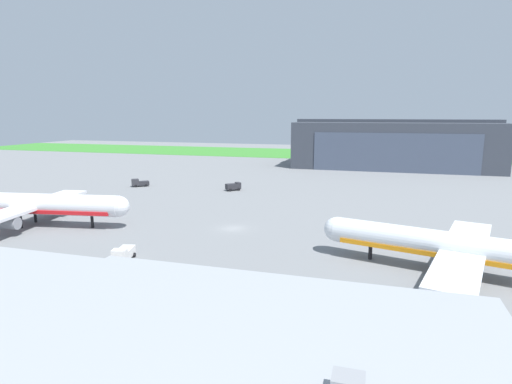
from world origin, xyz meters
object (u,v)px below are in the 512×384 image
at_px(stair_truck, 139,183).
at_px(terminal_block_east, 245,383).
at_px(fuel_bowser, 123,254).
at_px(airliner_near_left, 34,205).
at_px(maintenance_hangar, 393,145).
at_px(baggage_tug, 233,186).
at_px(airliner_near_right, 457,248).

bearing_deg(stair_truck, terminal_block_east, -54.51).
bearing_deg(stair_truck, fuel_bowser, -60.26).
bearing_deg(airliner_near_left, terminal_block_east, -35.71).
relative_size(stair_truck, terminal_block_east, 0.15).
relative_size(maintenance_hangar, baggage_tug, 17.91).
relative_size(fuel_bowser, terminal_block_east, 0.16).
bearing_deg(fuel_bowser, stair_truck, 119.74).
bearing_deg(maintenance_hangar, fuel_bowser, -107.71).
bearing_deg(airliner_near_right, baggage_tug, 134.33).
bearing_deg(maintenance_hangar, airliner_near_right, -87.31).
bearing_deg(airliner_near_left, stair_truck, 96.12).
bearing_deg(baggage_tug, stair_truck, -176.78).
bearing_deg(stair_truck, maintenance_hangar, 43.36).
bearing_deg(terminal_block_east, stair_truck, 125.49).
xyz_separation_m(maintenance_hangar, airliner_near_right, (5.61, -119.39, -5.50)).
height_order(airliner_near_left, stair_truck, airliner_near_left).
height_order(stair_truck, baggage_tug, stair_truck).
distance_m(baggage_tug, terminal_block_east, 92.80).
bearing_deg(fuel_bowser, maintenance_hangar, 72.29).
relative_size(maintenance_hangar, airliner_near_left, 2.04).
distance_m(airliner_near_right, airliner_near_left, 74.73).
bearing_deg(maintenance_hangar, terminal_block_east, -94.73).
bearing_deg(airliner_near_right, fuel_bowser, -169.94).
bearing_deg(airliner_near_left, fuel_bowser, -24.27).
xyz_separation_m(airliner_near_left, fuel_bowser, (28.23, -12.73, -3.05)).
relative_size(airliner_near_right, airliner_near_left, 0.96).
height_order(maintenance_hangar, stair_truck, maintenance_hangar).
height_order(airliner_near_right, terminal_block_east, airliner_near_right).
relative_size(maintenance_hangar, terminal_block_east, 2.30).
xyz_separation_m(airliner_near_right, baggage_tug, (-50.13, 51.33, -2.54)).
relative_size(airliner_near_right, stair_truck, 7.21).
distance_m(maintenance_hangar, stair_truck, 101.87).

